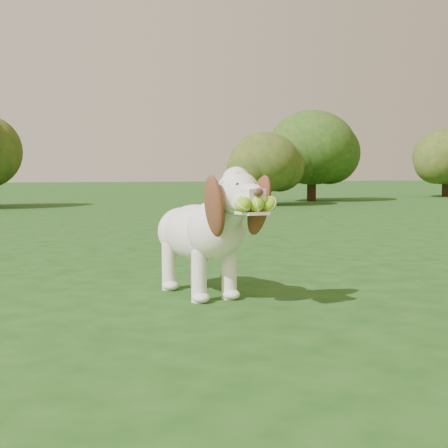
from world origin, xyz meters
name	(u,v)px	position (x,y,z in m)	size (l,w,h in m)	color
ground	(110,317)	(0.00, 0.00, 0.00)	(80.00, 80.00, 0.00)	#174012
dog	(205,228)	(0.54, 0.30, 0.35)	(0.44, 1.02, 0.67)	white
shrub_d	(265,162)	(4.32, 8.46, 0.83)	(1.37, 1.37, 1.42)	#382314
shrub_f	(312,148)	(6.04, 9.84, 1.19)	(1.96, 1.96, 2.03)	#382314
shrub_h	(446,157)	(10.54, 10.92, 1.05)	(1.73, 1.73, 1.79)	#382314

